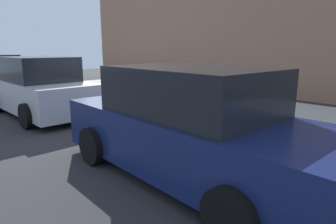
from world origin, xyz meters
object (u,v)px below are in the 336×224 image
(suitcase_black_2, at_px, (209,110))
(suitcase_teal_3, at_px, (191,105))
(suitcase_maroon_1, at_px, (228,111))
(parked_car_navy_0, at_px, (191,127))
(suitcase_navy_4, at_px, (175,104))
(suitcase_olive_5, at_px, (161,100))
(fire_hydrant, at_px, (144,96))
(suitcase_silver_0, at_px, (249,118))
(bollard_post, at_px, (130,95))
(parked_car_silver_1, at_px, (40,88))

(suitcase_black_2, bearing_deg, suitcase_teal_3, 2.75)
(suitcase_maroon_1, distance_m, parked_car_navy_0, 2.49)
(suitcase_navy_4, bearing_deg, suitcase_teal_3, -174.85)
(suitcase_olive_5, xyz_separation_m, fire_hydrant, (0.80, -0.03, 0.03))
(suitcase_teal_3, height_order, fire_hydrant, suitcase_teal_3)
(suitcase_navy_4, bearing_deg, suitcase_silver_0, -177.19)
(suitcase_maroon_1, xyz_separation_m, bollard_post, (3.55, 0.15, -0.01))
(fire_hydrant, distance_m, parked_car_silver_1, 3.07)
(bollard_post, bearing_deg, suitcase_olive_5, -174.71)
(suitcase_maroon_1, bearing_deg, suitcase_olive_5, 0.73)
(suitcase_silver_0, height_order, parked_car_silver_1, parked_car_silver_1)
(suitcase_black_2, relative_size, fire_hydrant, 1.17)
(suitcase_silver_0, xyz_separation_m, suitcase_teal_3, (1.65, 0.06, 0.06))
(suitcase_teal_3, distance_m, parked_car_silver_1, 4.54)
(suitcase_black_2, bearing_deg, fire_hydrant, 0.48)
(suitcase_maroon_1, height_order, suitcase_black_2, suitcase_maroon_1)
(bollard_post, distance_m, parked_car_silver_1, 2.64)
(suitcase_teal_3, xyz_separation_m, parked_car_navy_0, (-2.03, 2.31, 0.27))
(suitcase_olive_5, bearing_deg, parked_car_silver_1, 39.19)
(suitcase_black_2, height_order, parked_car_silver_1, parked_car_silver_1)
(suitcase_silver_0, xyz_separation_m, fire_hydrant, (3.56, 0.05, 0.09))
(suitcase_maroon_1, relative_size, suitcase_teal_3, 1.31)
(suitcase_navy_4, height_order, parked_car_silver_1, parked_car_silver_1)
(suitcase_navy_4, xyz_separation_m, fire_hydrant, (1.37, -0.06, 0.06))
(suitcase_silver_0, distance_m, parked_car_navy_0, 2.42)
(parked_car_silver_1, bearing_deg, suitcase_black_2, -152.42)
(suitcase_silver_0, xyz_separation_m, parked_car_navy_0, (-0.37, 2.37, 0.33))
(suitcase_teal_3, bearing_deg, suitcase_olive_5, 1.13)
(suitcase_black_2, distance_m, parked_car_navy_0, 2.77)
(suitcase_black_2, xyz_separation_m, suitcase_olive_5, (1.66, 0.05, 0.05))
(suitcase_teal_3, height_order, bollard_post, suitcase_teal_3)
(suitcase_olive_5, bearing_deg, suitcase_maroon_1, -179.27)
(fire_hydrant, relative_size, parked_car_silver_1, 0.18)
(suitcase_teal_3, relative_size, parked_car_navy_0, 0.17)
(suitcase_teal_3, distance_m, parked_car_navy_0, 3.08)
(suitcase_olive_5, distance_m, fire_hydrant, 0.81)
(suitcase_silver_0, relative_size, suitcase_teal_3, 1.10)
(suitcase_navy_4, relative_size, suitcase_olive_5, 0.94)
(fire_hydrant, relative_size, bollard_post, 1.01)
(suitcase_teal_3, distance_m, fire_hydrant, 1.91)
(suitcase_silver_0, relative_size, suitcase_maroon_1, 0.84)
(suitcase_navy_4, distance_m, parked_car_navy_0, 3.43)
(suitcase_teal_3, height_order, parked_car_navy_0, parked_car_navy_0)
(suitcase_black_2, relative_size, parked_car_silver_1, 0.21)
(parked_car_navy_0, bearing_deg, suitcase_olive_5, -36.13)
(suitcase_black_2, xyz_separation_m, suitcase_navy_4, (1.10, 0.08, 0.01))
(suitcase_olive_5, relative_size, parked_car_navy_0, 0.22)
(suitcase_maroon_1, bearing_deg, fire_hydrant, 0.01)
(suitcase_navy_4, bearing_deg, bollard_post, 2.89)
(suitcase_navy_4, xyz_separation_m, parked_car_silver_1, (3.36, 2.26, 0.31))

